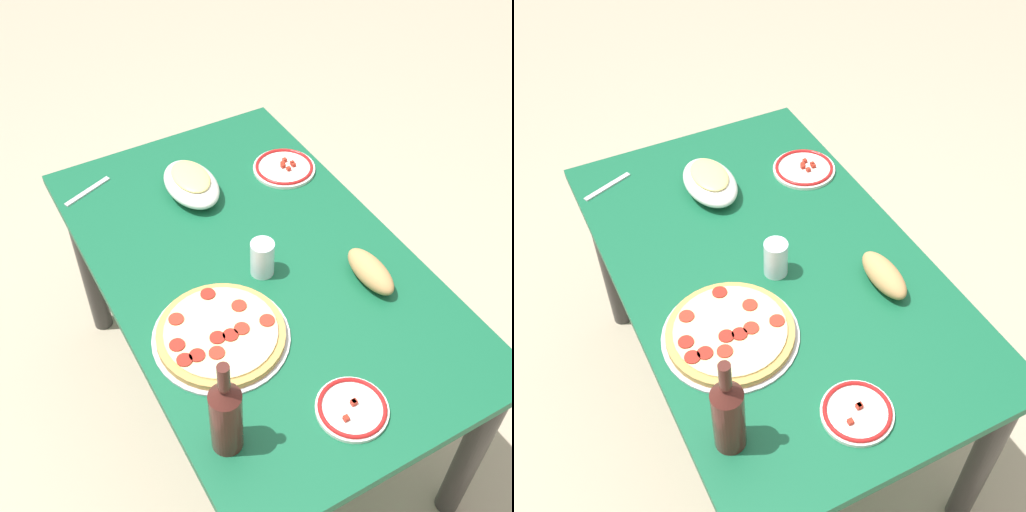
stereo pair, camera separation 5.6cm
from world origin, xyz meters
TOP-DOWN VIEW (x-y plane):
  - ground_plane at (0.00, 0.00)m, footprint 8.00×8.00m
  - dining_table at (0.00, 0.00)m, footprint 1.33×0.81m
  - pepperoni_pizza at (-0.18, 0.20)m, footprint 0.34×0.34m
  - baked_pasta_dish at (0.36, 0.02)m, footprint 0.24×0.15m
  - wine_bottle at (-0.44, 0.32)m, footprint 0.07×0.07m
  - water_glass at (-0.03, 0.00)m, footprint 0.07×0.07m
  - side_plate_near at (0.32, -0.28)m, footprint 0.20×0.20m
  - side_plate_far at (-0.51, 0.04)m, footprint 0.17×0.17m
  - bread_loaf at (-0.20, -0.23)m, footprint 0.18×0.07m
  - fork_right at (0.52, 0.30)m, footprint 0.08×0.16m

SIDE VIEW (x-z plane):
  - ground_plane at x=0.00m, z-range 0.00..0.00m
  - dining_table at x=0.00m, z-range 0.24..0.95m
  - fork_right at x=0.52m, z-range 0.71..0.72m
  - side_plate_near at x=0.32m, z-range 0.71..0.73m
  - side_plate_far at x=-0.51m, z-range 0.71..0.73m
  - pepperoni_pizza at x=-0.18m, z-range 0.71..0.74m
  - bread_loaf at x=-0.20m, z-range 0.71..0.78m
  - baked_pasta_dish at x=0.36m, z-range 0.72..0.79m
  - water_glass at x=-0.03m, z-range 0.71..0.82m
  - wine_bottle at x=-0.44m, z-range 0.68..0.97m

